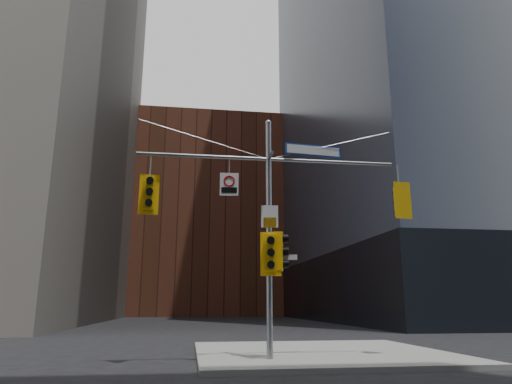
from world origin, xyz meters
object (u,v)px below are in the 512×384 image
object	(u,v)px
signal_assembly	(269,209)
traffic_light_east_arm	(400,201)
traffic_light_pole_front	(271,253)
street_sign_blade	(313,151)
traffic_light_pole_side	(280,251)
traffic_light_west_arm	(149,193)
regulatory_sign_arm	(229,183)

from	to	relation	value
signal_assembly	traffic_light_east_arm	distance (m)	4.23
traffic_light_pole_front	traffic_light_east_arm	bearing A→B (deg)	13.33
traffic_light_pole_front	street_sign_blade	xyz separation A→B (m)	(1.43, 0.27, 3.28)
traffic_light_pole_front	street_sign_blade	size ratio (longest dim) A/B	0.69
traffic_light_pole_side	street_sign_blade	xyz separation A→B (m)	(1.11, 0.01, 3.19)
traffic_light_east_arm	traffic_light_pole_side	bearing A→B (deg)	-6.01
traffic_light_pole_front	street_sign_blade	bearing A→B (deg)	20.36
traffic_light_east_arm	traffic_light_pole_front	bearing A→B (deg)	-2.45
signal_assembly	traffic_light_east_arm	bearing A→B (deg)	0.02
signal_assembly	traffic_light_pole_front	world-z (taller)	signal_assembly
traffic_light_west_arm	regulatory_sign_arm	world-z (taller)	regulatory_sign_arm
signal_assembly	traffic_light_east_arm	world-z (taller)	signal_assembly
regulatory_sign_arm	street_sign_blade	bearing A→B (deg)	4.06
traffic_light_east_arm	traffic_light_pole_front	distance (m)	4.56
signal_assembly	street_sign_blade	size ratio (longest dim) A/B	4.31
street_sign_blade	regulatory_sign_arm	bearing A→B (deg)	174.07
street_sign_blade	traffic_light_east_arm	bearing A→B (deg)	-6.48
street_sign_blade	regulatory_sign_arm	size ratio (longest dim) A/B	2.65
traffic_light_pole_side	signal_assembly	bearing A→B (deg)	103.44
traffic_light_east_arm	traffic_light_pole_side	distance (m)	4.22
traffic_light_pole_front	traffic_light_pole_side	bearing A→B (deg)	48.58
traffic_light_west_arm	traffic_light_pole_front	bearing A→B (deg)	-10.83
traffic_light_pole_side	street_sign_blade	size ratio (longest dim) A/B	0.61
traffic_light_east_arm	traffic_light_west_arm	bearing A→B (deg)	-6.18
regulatory_sign_arm	signal_assembly	bearing A→B (deg)	4.50
traffic_light_pole_front	signal_assembly	bearing A→B (deg)	99.91
traffic_light_west_arm	traffic_light_east_arm	distance (m)	7.77
traffic_light_pole_front	regulatory_sign_arm	bearing A→B (deg)	178.21
street_sign_blade	traffic_light_pole_side	bearing A→B (deg)	173.97
signal_assembly	traffic_light_pole_front	size ratio (longest dim) A/B	6.26
signal_assembly	traffic_light_east_arm	xyz separation A→B (m)	(4.21, 0.00, 0.38)
signal_assembly	traffic_light_pole_front	distance (m)	1.37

